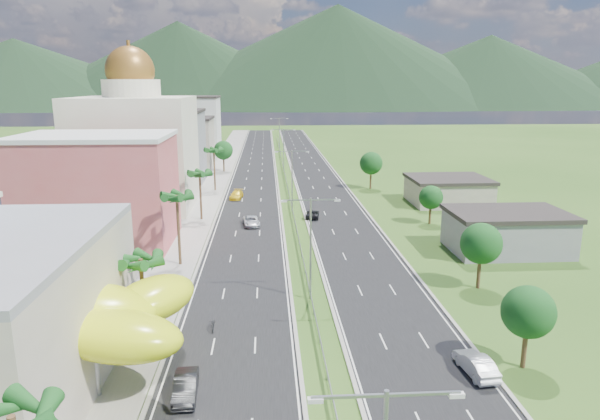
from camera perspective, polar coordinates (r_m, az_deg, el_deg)
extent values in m
plane|color=#2D5119|center=(48.55, 2.10, -14.05)|extent=(500.00, 500.00, 0.00)
cube|color=black|center=(134.77, -4.86, 3.78)|extent=(11.00, 260.00, 0.04)
cube|color=black|center=(135.27, 1.52, 3.86)|extent=(11.00, 260.00, 0.04)
cube|color=gray|center=(135.32, -8.89, 3.73)|extent=(7.00, 260.00, 0.12)
cube|color=gray|center=(117.00, -1.37, 2.66)|extent=(0.08, 216.00, 0.28)
cube|color=gray|center=(218.03, -2.43, 7.56)|extent=(0.10, 0.12, 0.70)
cube|color=gray|center=(21.49, 5.25, -19.20)|extent=(2.88, 0.12, 0.12)
cube|color=gray|center=(22.07, 13.07, -18.56)|extent=(2.88, 0.12, 0.12)
cube|color=silver|center=(21.40, 1.65, -19.61)|extent=(0.60, 0.25, 0.18)
cube|color=silver|center=(22.50, 16.35, -18.41)|extent=(0.60, 0.25, 0.18)
cylinder|color=gray|center=(55.67, 1.14, -4.25)|extent=(0.20, 0.20, 11.00)
cube|color=gray|center=(54.20, -0.36, 1.07)|extent=(2.88, 0.12, 0.12)
cube|color=gray|center=(54.44, 2.67, 1.11)|extent=(2.88, 0.12, 0.12)
cube|color=silver|center=(54.17, -1.71, 0.94)|extent=(0.60, 0.25, 0.18)
cube|color=silver|center=(54.61, 4.01, 1.02)|extent=(0.60, 0.25, 0.18)
cylinder|color=gray|center=(94.50, -0.85, 3.10)|extent=(0.20, 0.20, 11.00)
cube|color=gray|center=(93.64, -1.75, 6.28)|extent=(2.88, 0.12, 0.12)
cube|color=gray|center=(93.77, 0.02, 6.29)|extent=(2.88, 0.12, 0.12)
cube|color=silver|center=(93.62, -2.54, 6.21)|extent=(0.60, 0.25, 0.18)
cube|color=silver|center=(93.88, 0.80, 6.24)|extent=(0.60, 0.25, 0.18)
cylinder|color=gray|center=(138.97, -1.75, 6.40)|extent=(0.20, 0.20, 11.00)
cube|color=gray|center=(138.39, -2.37, 8.57)|extent=(2.88, 0.12, 0.12)
cube|color=gray|center=(138.48, -1.17, 8.58)|extent=(2.88, 0.12, 0.12)
cube|color=silver|center=(138.38, -2.91, 8.52)|extent=(0.60, 0.25, 0.18)
cube|color=silver|center=(138.55, -0.63, 8.54)|extent=(0.60, 0.25, 0.18)
cylinder|color=gray|center=(183.70, -2.22, 8.10)|extent=(0.20, 0.20, 11.00)
cube|color=gray|center=(183.26, -2.69, 9.74)|extent=(2.88, 0.12, 0.12)
cube|color=gray|center=(183.33, -1.78, 9.75)|extent=(2.88, 0.12, 0.12)
cube|color=silver|center=(183.25, -3.10, 9.70)|extent=(0.60, 0.25, 0.18)
cube|color=silver|center=(183.39, -1.37, 9.72)|extent=(0.60, 0.25, 0.18)
cylinder|color=gray|center=(49.68, -27.09, -12.38)|extent=(0.50, 0.50, 4.00)
cylinder|color=gray|center=(43.12, -20.89, -15.75)|extent=(0.50, 0.50, 4.00)
cylinder|color=gray|center=(42.07, -27.58, -17.22)|extent=(0.50, 0.50, 4.00)
cylinder|color=gray|center=(46.87, -16.69, -12.97)|extent=(0.50, 0.50, 4.00)
cube|color=#C35052|center=(79.89, -20.70, 1.79)|extent=(20.00, 15.00, 15.00)
cube|color=beige|center=(101.43, -17.09, 5.79)|extent=(20.00, 20.00, 20.00)
cylinder|color=beige|center=(100.68, -17.55, 12.28)|extent=(10.00, 10.00, 3.00)
sphere|color=brown|center=(100.70, -17.67, 13.98)|extent=(8.40, 8.40, 8.40)
cube|color=gray|center=(125.75, -14.00, 6.42)|extent=(16.00, 15.00, 16.00)
cube|color=gray|center=(147.48, -12.47, 6.89)|extent=(16.00, 15.00, 13.00)
cube|color=silver|center=(169.91, -11.35, 8.60)|extent=(16.00, 15.00, 18.00)
cube|color=gray|center=(77.80, 21.20, -2.34)|extent=(15.00, 10.00, 5.00)
cube|color=gray|center=(105.69, 15.50, 1.89)|extent=(14.00, 12.00, 4.40)
cylinder|color=#47301C|center=(49.82, -16.37, -9.12)|extent=(0.36, 0.36, 7.50)
cylinder|color=#47301C|center=(68.19, -12.82, -2.15)|extent=(0.36, 0.36, 9.00)
cylinder|color=#47301C|center=(90.45, -10.55, 1.43)|extent=(0.36, 0.36, 8.00)
cylinder|color=#47301C|center=(114.83, -9.11, 4.21)|extent=(0.36, 0.36, 8.80)
cylinder|color=#47301C|center=(139.74, -8.13, 5.05)|extent=(0.40, 0.40, 4.90)
sphere|color=#184D1B|center=(139.33, -8.18, 6.33)|extent=(4.90, 4.90, 4.90)
cylinder|color=#47301C|center=(47.56, 22.87, -12.96)|extent=(0.40, 0.40, 4.20)
sphere|color=#184D1B|center=(46.47, 23.17, -9.96)|extent=(4.20, 4.20, 4.20)
cylinder|color=#47301C|center=(62.95, 18.57, -5.95)|extent=(0.40, 0.40, 4.55)
sphere|color=#184D1B|center=(62.08, 18.77, -3.40)|extent=(4.55, 4.55, 4.55)
cylinder|color=#47301C|center=(89.35, 13.71, -0.23)|extent=(0.40, 0.40, 3.85)
sphere|color=#184D1B|center=(88.82, 13.80, 1.32)|extent=(3.85, 3.85, 3.85)
cylinder|color=#47301C|center=(116.79, 7.54, 3.44)|extent=(0.40, 0.40, 4.90)
sphere|color=#184D1B|center=(116.29, 7.59, 4.97)|extent=(4.90, 4.90, 4.90)
imported|color=black|center=(41.82, -12.11, -17.95)|extent=(1.90, 4.81, 1.56)
imported|color=#B9BAC1|center=(86.17, -5.23, -1.19)|extent=(3.08, 5.53, 1.46)
imported|color=yellow|center=(106.59, -6.79, 1.62)|extent=(2.80, 5.56, 1.55)
imported|color=#B3B5BC|center=(45.81, 18.24, -15.35)|extent=(2.24, 5.05, 1.61)
imported|color=black|center=(90.82, 1.33, -0.43)|extent=(2.75, 4.92, 1.30)
imported|color=black|center=(51.33, -9.25, -11.78)|extent=(0.76, 2.08, 1.30)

